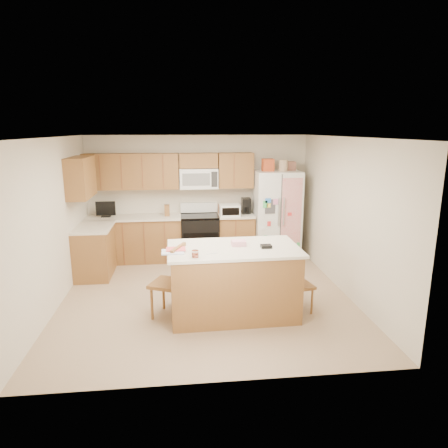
{
  "coord_description": "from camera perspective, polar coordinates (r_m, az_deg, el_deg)",
  "views": [
    {
      "loc": [
        -0.37,
        -5.96,
        2.62
      ],
      "look_at": [
        0.32,
        0.35,
        1.1
      ],
      "focal_mm": 32.0,
      "sensor_mm": 36.0,
      "label": 1
    }
  ],
  "objects": [
    {
      "name": "windsor_chair_right",
      "position": [
        5.96,
        10.51,
        -8.53
      ],
      "size": [
        0.42,
        0.44,
        0.87
      ],
      "color": "brown",
      "rests_on": "ground"
    },
    {
      "name": "cabinetry",
      "position": [
        7.96,
        -10.53,
        0.85
      ],
      "size": [
        3.36,
        1.56,
        2.15
      ],
      "color": "brown",
      "rests_on": "ground"
    },
    {
      "name": "windsor_chair_left",
      "position": [
        5.75,
        -7.82,
        -8.35
      ],
      "size": [
        0.58,
        0.59,
        1.05
      ],
      "color": "brown",
      "rests_on": "ground"
    },
    {
      "name": "room_shell",
      "position": [
        6.09,
        -2.66,
        2.27
      ],
      "size": [
        4.6,
        4.6,
        2.52
      ],
      "color": "beige",
      "rests_on": "ground"
    },
    {
      "name": "island",
      "position": [
        5.76,
        1.34,
        -8.09
      ],
      "size": [
        1.92,
        1.11,
        1.1
      ],
      "color": "brown",
      "rests_on": "ground"
    },
    {
      "name": "refrigerator",
      "position": [
        8.25,
        7.48,
        1.45
      ],
      "size": [
        0.9,
        0.79,
        2.04
      ],
      "color": "white",
      "rests_on": "ground"
    },
    {
      "name": "windsor_chair_back",
      "position": [
        6.34,
        -0.19,
        -6.95
      ],
      "size": [
        0.4,
        0.38,
        0.87
      ],
      "color": "brown",
      "rests_on": "ground"
    },
    {
      "name": "ground",
      "position": [
        6.52,
        -2.52,
        -10.25
      ],
      "size": [
        4.5,
        4.5,
        0.0
      ],
      "primitive_type": "plane",
      "color": "#A28361",
      "rests_on": "ground"
    },
    {
      "name": "stove",
      "position": [
        8.19,
        -3.47,
        -1.76
      ],
      "size": [
        0.76,
        0.65,
        1.13
      ],
      "color": "black",
      "rests_on": "ground"
    }
  ]
}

